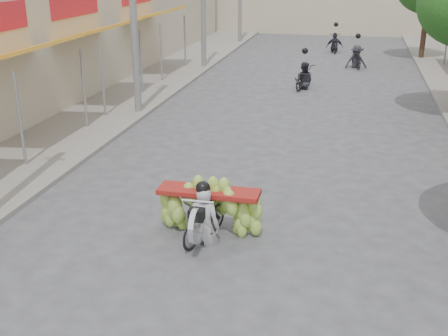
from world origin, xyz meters
The scene contains 5 objects.
sidewalk_left centered at (-7.00, 15.00, 0.06)m, with size 4.00×60.00×0.12m, color gray.
banana_motorbike centered at (-0.72, 3.53, 0.71)m, with size 2.20×1.80×2.13m.
bg_motorbike_a centered at (-0.12, 17.36, 0.73)m, with size 1.01×1.79×1.95m.
bg_motorbike_b centered at (1.99, 22.61, 0.83)m, with size 1.15×1.92×1.95m.
bg_motorbike_c centered at (0.73, 27.42, 0.77)m, with size 1.01×1.82×1.95m.
Camera 1 is at (1.83, -6.05, 5.19)m, focal length 45.00 mm.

